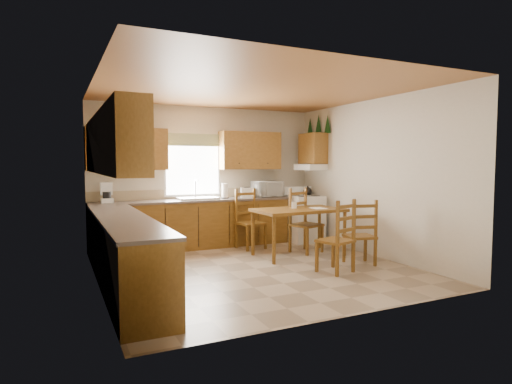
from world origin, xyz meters
name	(u,v)px	position (x,y,z in m)	size (l,w,h in m)	color
floor	(256,269)	(0.00, 0.00, 0.00)	(4.50, 4.50, 0.00)	gray
ceiling	(256,89)	(0.00, 0.00, 2.70)	(4.50, 4.50, 0.00)	#996233
wall_left	(96,183)	(-2.25, 0.00, 1.35)	(4.50, 4.50, 0.00)	beige
wall_right	(373,178)	(2.25, 0.00, 1.35)	(4.50, 4.50, 0.00)	beige
wall_back	(207,176)	(0.00, 2.25, 1.35)	(4.50, 4.50, 0.00)	beige
wall_front	(349,189)	(0.00, -2.25, 1.35)	(4.50, 4.50, 0.00)	beige
lower_cab_back	(194,225)	(-0.38, 1.95, 0.44)	(3.75, 0.60, 0.88)	brown
lower_cab_left	(124,254)	(-1.95, -0.15, 0.44)	(0.60, 3.60, 0.88)	brown
counter_back	(193,201)	(-0.38, 1.95, 0.90)	(3.75, 0.63, 0.04)	#50433D
counter_left	(123,218)	(-1.95, -0.15, 0.90)	(0.63, 3.60, 0.04)	#50433D
backsplash	(189,194)	(-0.38, 2.24, 1.01)	(3.75, 0.01, 0.18)	gray
upper_cab_back_left	(127,149)	(-1.55, 2.08, 1.85)	(1.41, 0.33, 0.75)	brown
upper_cab_back_right	(250,151)	(0.86, 2.08, 1.85)	(1.25, 0.33, 0.75)	brown
upper_cab_left	(110,144)	(-2.08, -0.15, 1.85)	(0.33, 3.60, 0.75)	brown
upper_cab_stove	(313,149)	(2.08, 1.65, 1.90)	(0.33, 0.62, 0.62)	brown
range_hood	(311,167)	(2.03, 1.65, 1.52)	(0.44, 0.62, 0.12)	silver
window_frame	(193,166)	(-0.30, 2.22, 1.55)	(1.13, 0.02, 1.18)	silver
window_pane	(193,166)	(-0.30, 2.21, 1.55)	(1.05, 0.01, 1.10)	white
window_valance	(193,140)	(-0.30, 2.19, 2.05)	(1.19, 0.01, 0.24)	#3C582A
sink_basin	(197,198)	(-0.30, 1.95, 0.94)	(0.75, 0.45, 0.04)	silver
pine_decal_a	(327,124)	(2.21, 1.33, 2.38)	(0.22, 0.22, 0.36)	#133912
pine_decal_b	(318,123)	(2.21, 1.65, 2.42)	(0.22, 0.22, 0.36)	#133912
pine_decal_c	(310,126)	(2.21, 1.97, 2.38)	(0.22, 0.22, 0.36)	#133912
stove	(305,219)	(1.88, 1.60, 0.46)	(0.62, 0.64, 0.92)	silver
coffeemaker	(107,192)	(-1.92, 1.98, 1.10)	(0.21, 0.26, 0.36)	silver
paper_towel	(225,191)	(0.25, 1.93, 1.07)	(0.12, 0.12, 0.29)	white
toaster	(247,193)	(0.72, 1.93, 1.02)	(0.24, 0.15, 0.20)	silver
microwave	(267,189)	(1.17, 1.93, 1.08)	(0.53, 0.38, 0.32)	silver
dining_table	(299,232)	(1.08, 0.53, 0.41)	(1.52, 0.87, 0.82)	brown
chair_near_left	(335,236)	(0.98, -0.67, 0.54)	(0.45, 0.43, 1.07)	brown
chair_near_right	(360,232)	(1.62, -0.43, 0.51)	(0.43, 0.41, 1.03)	brown
chair_far_left	(251,219)	(0.57, 1.43, 0.55)	(0.46, 0.44, 1.11)	brown
chair_far_right	(306,221)	(1.34, 0.70, 0.57)	(0.48, 0.46, 1.14)	brown
table_paper	(318,208)	(1.43, 0.45, 0.82)	(0.23, 0.30, 0.00)	white
table_card	(294,205)	(1.03, 0.60, 0.87)	(0.08, 0.02, 0.11)	white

